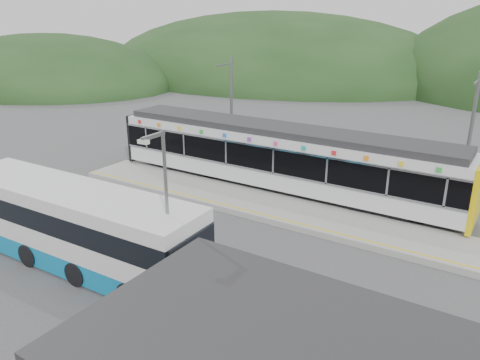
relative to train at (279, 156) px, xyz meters
The scene contains 9 objects.
ground 6.69m from the train, 70.41° to the right, with size 120.00×120.00×0.00m, color #4C4C4F.
hills 8.61m from the train, ahead, with size 146.00×149.00×26.00m.
platform 3.94m from the train, 51.65° to the right, with size 26.00×3.20×0.30m, color #9E9E99.
yellow_line 4.86m from the train, 61.90° to the right, with size 26.00×0.10×0.01m, color yellow.
train is the anchor object (origin of this frame).
catenary_mast_west 5.72m from the train, 152.22° to the left, with size 0.18×1.80×7.00m.
catenary_mast_east 9.62m from the train, 15.68° to the left, with size 0.18×1.80×7.00m.
bus 11.94m from the train, 104.54° to the right, with size 11.68×3.00×3.17m.
lamp_post 11.66m from the train, 81.25° to the right, with size 0.35×1.06×6.05m.
Camera 1 is at (9.49, -16.18, 9.54)m, focal length 35.00 mm.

